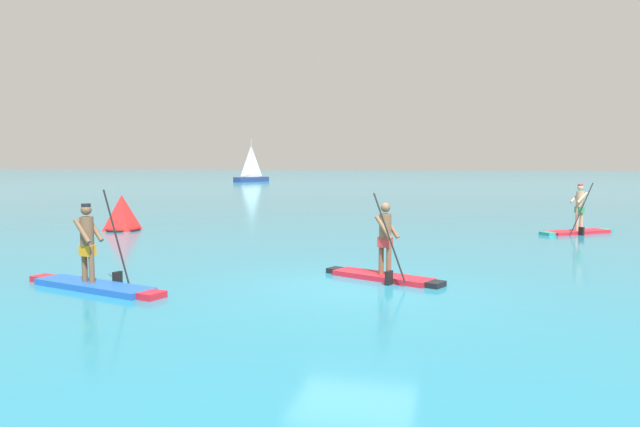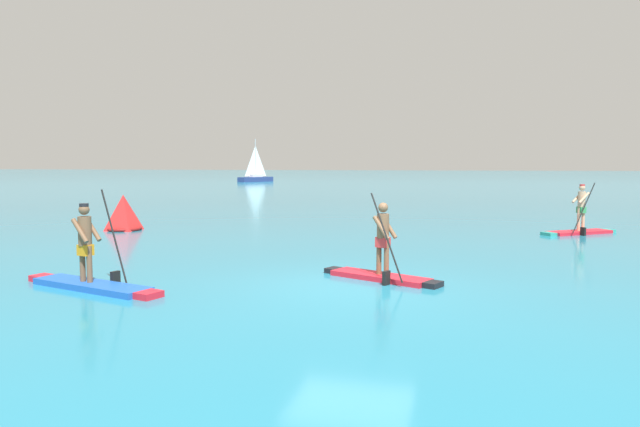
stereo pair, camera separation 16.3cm
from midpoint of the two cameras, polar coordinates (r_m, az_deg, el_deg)
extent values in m
plane|color=teal|center=(11.82, 3.55, -7.26)|extent=(440.00, 440.00, 0.00)
cube|color=blue|center=(12.45, -21.35, -6.67)|extent=(2.92, 1.40, 0.13)
cube|color=red|center=(11.26, -16.21, -7.74)|extent=(0.47, 0.53, 0.13)
cube|color=red|center=(13.73, -25.55, -5.76)|extent=(0.45, 0.47, 0.13)
cylinder|color=brown|center=(12.41, -21.53, -4.69)|extent=(0.11, 0.11, 0.74)
cylinder|color=brown|center=(12.57, -22.12, -4.59)|extent=(0.11, 0.11, 0.74)
cube|color=orange|center=(12.44, -21.87, -3.37)|extent=(0.31, 0.28, 0.22)
cylinder|color=brown|center=(12.40, -21.93, -1.62)|extent=(0.26, 0.26, 0.58)
sphere|color=brown|center=(12.36, -21.99, 0.35)|extent=(0.21, 0.21, 0.21)
cylinder|color=black|center=(12.35, -22.01, 0.79)|extent=(0.18, 0.18, 0.06)
cylinder|color=brown|center=(12.45, -21.24, -1.47)|extent=(0.46, 0.21, 0.50)
cylinder|color=brown|center=(12.26, -22.35, -1.59)|extent=(0.46, 0.21, 0.50)
cylinder|color=black|center=(12.41, -19.38, -2.15)|extent=(0.67, 0.22, 1.90)
cube|color=black|center=(12.54, -19.26, -6.14)|extent=(0.13, 0.21, 0.32)
cube|color=red|center=(12.60, 6.36, -6.26)|extent=(2.31, 1.49, 0.11)
cube|color=black|center=(11.98, 11.52, -6.91)|extent=(0.43, 0.51, 0.11)
cube|color=black|center=(13.31, 1.72, -5.63)|extent=(0.41, 0.45, 0.11)
cylinder|color=brown|center=(12.44, 6.97, -4.28)|extent=(0.11, 0.11, 0.80)
cylinder|color=brown|center=(12.54, 6.24, -4.20)|extent=(0.11, 0.11, 0.80)
cube|color=red|center=(12.44, 6.62, -2.83)|extent=(0.33, 0.31, 0.22)
cylinder|color=brown|center=(12.40, 6.63, -1.23)|extent=(0.26, 0.26, 0.52)
sphere|color=brown|center=(12.36, 6.65, 0.60)|extent=(0.21, 0.21, 0.21)
cylinder|color=brown|center=(12.51, 7.20, -1.30)|extent=(0.41, 0.25, 0.53)
cylinder|color=brown|center=(12.25, 6.45, -1.42)|extent=(0.41, 0.25, 0.53)
cylinder|color=black|center=(11.89, 7.01, -2.36)|extent=(0.74, 0.36, 1.81)
cube|color=black|center=(12.03, 6.97, -6.42)|extent=(0.16, 0.22, 0.32)
cube|color=red|center=(22.66, 24.48, -1.70)|extent=(2.43, 2.03, 0.11)
cube|color=teal|center=(21.68, 21.92, -1.89)|extent=(0.54, 0.59, 0.11)
cube|color=teal|center=(23.68, 26.82, -1.52)|extent=(0.50, 0.53, 0.11)
cylinder|color=tan|center=(22.58, 24.44, -0.51)|extent=(0.11, 0.11, 0.84)
cylinder|color=tan|center=(22.73, 24.81, -0.49)|extent=(0.11, 0.11, 0.84)
cube|color=#338C4C|center=(22.63, 24.65, 0.34)|extent=(0.34, 0.33, 0.22)
cylinder|color=tan|center=(22.61, 24.69, 1.28)|extent=(0.26, 0.26, 0.57)
sphere|color=tan|center=(22.59, 24.73, 2.33)|extent=(0.21, 0.21, 0.21)
cylinder|color=red|center=(22.58, 24.73, 2.57)|extent=(0.18, 0.18, 0.06)
cylinder|color=tan|center=(22.46, 24.88, 1.41)|extent=(0.45, 0.39, 0.44)
cylinder|color=tan|center=(22.67, 24.33, 1.46)|extent=(0.45, 0.39, 0.44)
cylinder|color=black|center=(22.06, 24.89, 0.54)|extent=(0.78, 0.60, 1.73)
cube|color=black|center=(22.13, 24.81, -1.66)|extent=(0.18, 0.21, 0.32)
pyramid|color=red|center=(22.89, -18.70, 0.10)|extent=(1.52, 1.52, 1.35)
torus|color=maroon|center=(22.95, -18.65, -1.42)|extent=(1.30, 1.30, 0.12)
cube|color=navy|center=(81.85, -6.34, 3.38)|extent=(3.73, 5.67, 0.68)
cylinder|color=#B2B2B7|center=(81.83, -6.36, 5.49)|extent=(0.12, 0.12, 5.33)
pyramid|color=white|center=(81.83, -6.35, 5.21)|extent=(1.60, 2.06, 4.35)
cube|color=silver|center=(81.84, -6.34, 3.76)|extent=(1.78, 2.25, 0.41)
camera|label=1|loc=(0.08, -89.74, 0.02)|focal=32.30mm
camera|label=2|loc=(0.08, 90.26, -0.02)|focal=32.30mm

